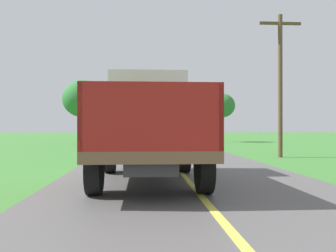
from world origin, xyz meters
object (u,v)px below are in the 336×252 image
object	(u,v)px
banana_truck_near	(149,123)
roadside_tree_near_left	(83,99)
banana_truck_far	(144,126)
roadside_tree_far_left	(222,106)
utility_pole_roadside	(280,80)

from	to	relation	value
banana_truck_near	roadside_tree_near_left	xyz separation A→B (m)	(-5.02, 20.90, 2.21)
banana_truck_near	banana_truck_far	xyz separation A→B (m)	(-0.08, 15.48, 0.00)
banana_truck_far	roadside_tree_near_left	world-z (taller)	roadside_tree_near_left
banana_truck_far	roadside_tree_far_left	size ratio (longest dim) A/B	1.29
roadside_tree_near_left	roadside_tree_far_left	world-z (taller)	roadside_tree_near_left
banana_truck_near	roadside_tree_far_left	size ratio (longest dim) A/B	1.29
banana_truck_near	banana_truck_far	size ratio (longest dim) A/B	1.00
utility_pole_roadside	roadside_tree_far_left	xyz separation A→B (m)	(1.09, 17.51, -0.15)
roadside_tree_far_left	roadside_tree_near_left	bearing A→B (deg)	-164.58
roadside_tree_near_left	roadside_tree_far_left	xyz separation A→B (m)	(12.20, 3.36, -0.32)
utility_pole_roadside	roadside_tree_far_left	world-z (taller)	utility_pole_roadside
utility_pole_roadside	roadside_tree_near_left	bearing A→B (deg)	128.14
banana_truck_far	banana_truck_near	bearing A→B (deg)	-89.69
banana_truck_near	roadside_tree_near_left	size ratio (longest dim) A/B	1.11
banana_truck_near	utility_pole_roadside	bearing A→B (deg)	47.96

